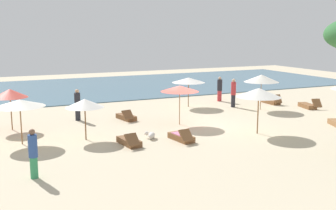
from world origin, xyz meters
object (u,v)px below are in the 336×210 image
Objects in this scene: lounger_4 at (308,106)px; person_1 at (233,93)px; umbrella_5 at (259,93)px; umbrella_3 at (10,93)px; person_0 at (78,105)px; umbrella_1 at (180,89)px; dog at (151,135)px; lounger_3 at (126,117)px; person_3 at (220,89)px; umbrella_2 at (20,103)px; umbrella_6 at (85,103)px; lounger_5 at (182,137)px; person_2 at (33,153)px; lounger_0 at (129,141)px; umbrella_7 at (189,80)px; lounger_1 at (271,101)px; umbrella_0 at (261,78)px.

person_1 is (-4.43, 2.43, 0.83)m from lounger_4.
umbrella_5 is 1.20× the size of person_1.
person_0 is at bearing 12.72° from umbrella_3.
umbrella_1 is 6.61m from person_1.
person_1 reaches higher than dog.
umbrella_1 reaches higher than dog.
person_3 is (8.41, 3.26, 0.75)m from lounger_3.
umbrella_3 is at bearing 93.57° from umbrella_2.
umbrella_6 is (3.07, -3.61, -0.17)m from umbrella_3.
umbrella_5 is 3.27× the size of dog.
umbrella_5 is 1.33× the size of lounger_5.
person_2 is (-11.16, -1.95, -1.19)m from umbrella_5.
umbrella_5 reaches higher than umbrella_6.
person_1 is (2.99, 6.71, -1.11)m from umbrella_5.
dog is (-5.33, 1.30, -1.93)m from umbrella_5.
person_0 is at bearing -168.58° from person_3.
umbrella_3 is at bearing 130.73° from lounger_0.
lounger_0 is at bearing -165.73° from lounger_4.
umbrella_7 is at bearing 41.40° from person_2.
lounger_1 is 0.93× the size of lounger_3.
person_0 is at bearing 178.77° from person_1.
umbrella_2 is at bearing -175.89° from lounger_4.
umbrella_1 reaches higher than lounger_3.
lounger_3 is 5.59m from lounger_5.
person_2 is at bearing -161.63° from lounger_5.
lounger_4 is 5.12m from person_1.
umbrella_0 is 1.32× the size of lounger_5.
person_2 is at bearing -150.84° from dog.
person_3 is 11.78m from dog.
lounger_1 is at bearing -41.44° from person_3.
umbrella_0 reaches higher than umbrella_7.
lounger_1 is at bearing 16.10° from umbrella_6.
lounger_0 is (4.65, -5.40, -1.78)m from umbrella_3.
umbrella_1 is at bearing 65.39° from lounger_5.
person_1 is at bearing 5.77° from lounger_3.
lounger_0 is 13.17m from person_3.
person_2 is at bearing -128.11° from lounger_3.
dog is (5.78, -1.65, -1.74)m from umbrella_2.
umbrella_1 is 1.24× the size of lounger_0.
person_1 is at bearing 14.94° from umbrella_2.
dog is (1.32, 0.60, 0.01)m from lounger_0.
umbrella_6 is 1.12× the size of lounger_5.
umbrella_7 is at bearing 88.16° from umbrella_5.
person_0 reaches higher than lounger_5.
umbrella_0 is 11.94m from person_0.
lounger_3 is 8.07m from person_1.
umbrella_3 is at bearing -177.58° from person_1.
lounger_3 is (6.10, 2.95, -1.75)m from umbrella_2.
lounger_1 is (12.88, 5.97, 0.00)m from lounger_0.
umbrella_1 is at bearing -137.17° from person_3.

